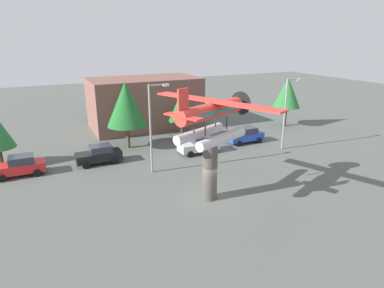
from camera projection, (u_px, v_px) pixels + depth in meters
The scene contains 13 objects.
ground_plane at pixel (209, 198), 24.79m from camera, with size 140.00×140.00×0.00m, color #515651.
display_pedestal at pixel (210, 170), 24.09m from camera, with size 1.10×1.10×4.52m, color #4C4742.
floatplane_monument at pixel (212, 117), 22.96m from camera, with size 7.18×10.01×4.00m.
car_near_red at pixel (20, 166), 28.61m from camera, with size 4.20×2.02×1.76m.
car_mid_black at pixel (99, 154), 31.37m from camera, with size 4.20×2.02×1.76m.
car_far_silver at pixel (199, 145), 34.23m from camera, with size 4.20×2.02×1.76m.
car_distant_blue at pixel (245, 135), 37.53m from camera, with size 4.20×2.02×1.76m.
streetlight_primary at pixel (152, 123), 28.25m from camera, with size 1.84×0.28×7.78m.
streetlight_secondary at pixel (287, 109), 34.42m from camera, with size 1.84×0.28×7.44m.
storefront_building at pixel (145, 103), 43.56m from camera, with size 13.79×7.89×6.44m, color brown.
tree_east at pixel (126, 104), 34.58m from camera, with size 4.18×4.18×7.13m.
tree_center_back at pixel (182, 106), 38.56m from camera, with size 3.23×3.23×5.61m.
tree_far_east at pixel (287, 93), 43.42m from camera, with size 3.53×3.53×6.48m.
Camera 1 is at (-10.83, -19.55, 11.54)m, focal length 31.03 mm.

